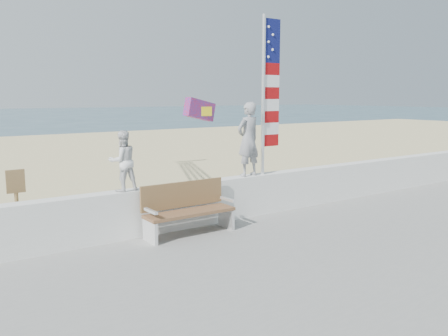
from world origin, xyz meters
The scene contains 9 objects.
ground centered at (0.00, 0.00, 0.00)m, with size 220.00×220.00×0.00m, color #315162.
sand centered at (0.00, 9.00, 0.04)m, with size 90.00×40.00×0.08m, color beige.
seawall centered at (0.00, 2.00, 0.63)m, with size 30.00×0.35×0.90m, color white.
adult centered at (0.99, 2.00, 1.89)m, with size 0.59×0.39×1.62m, color gray.
child centered at (-1.95, 2.00, 1.64)m, with size 0.55×0.43×1.13m, color silver.
bench centered at (-0.84, 1.55, 0.69)m, with size 1.80×0.57×1.00m.
flag centered at (1.53, 2.00, 2.99)m, with size 0.50×0.08×3.50m.
parafoil_kite centered at (1.85, 5.34, 2.44)m, with size 1.05×0.41×0.71m.
sign centered at (-3.67, 2.76, 0.94)m, with size 0.32×0.07×1.46m.
Camera 1 is at (-5.38, -6.16, 2.83)m, focal length 38.00 mm.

